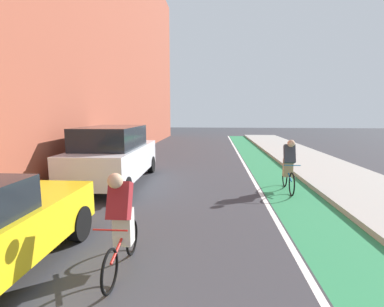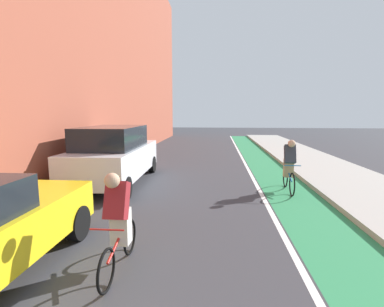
{
  "view_description": "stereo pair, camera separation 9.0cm",
  "coord_description": "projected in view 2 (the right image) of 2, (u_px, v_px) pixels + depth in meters",
  "views": [
    {
      "loc": [
        0.68,
        0.55,
        2.42
      ],
      "look_at": [
        0.02,
        8.69,
        1.24
      ],
      "focal_mm": 26.21,
      "sensor_mm": 36.0,
      "label": 1
    },
    {
      "loc": [
        0.77,
        0.56,
        2.42
      ],
      "look_at": [
        0.02,
        8.69,
        1.24
      ],
      "focal_mm": 26.21,
      "sensor_mm": 36.0,
      "label": 2
    }
  ],
  "objects": [
    {
      "name": "lane_divider_stripe",
      "position": [
        245.0,
        163.0,
        13.74
      ],
      "size": [
        0.12,
        32.55,
        0.0
      ],
      "primitive_type": "cube",
      "color": "white",
      "rests_on": "ground"
    },
    {
      "name": "building_facade_left",
      "position": [
        87.0,
        28.0,
        13.51
      ],
      "size": [
        3.0,
        32.55,
        13.02
      ],
      "color": "#9E4C38",
      "rests_on": "ground"
    },
    {
      "name": "parked_suv_white",
      "position": [
        115.0,
        154.0,
        9.58
      ],
      "size": [
        2.13,
        4.86,
        1.98
      ],
      "color": "silver",
      "rests_on": "ground"
    },
    {
      "name": "ground_plane",
      "position": [
        199.0,
        170.0,
        11.96
      ],
      "size": [
        71.6,
        71.6,
        0.0
      ],
      "primitive_type": "plane",
      "color": "#38383D"
    },
    {
      "name": "sidewalk_right",
      "position": [
        314.0,
        163.0,
        13.43
      ],
      "size": [
        3.16,
        32.55,
        0.14
      ],
      "primitive_type": "cube",
      "color": "#A8A59E",
      "rests_on": "ground"
    },
    {
      "name": "cyclist_mid",
      "position": [
        289.0,
        164.0,
        8.66
      ],
      "size": [
        0.48,
        1.75,
        1.63
      ],
      "color": "black",
      "rests_on": "ground"
    },
    {
      "name": "bike_lane_paint",
      "position": [
        263.0,
        163.0,
        13.66
      ],
      "size": [
        1.6,
        32.55,
        0.0
      ],
      "primitive_type": "cube",
      "color": "#2D8451",
      "rests_on": "ground"
    },
    {
      "name": "cyclist_lead",
      "position": [
        118.0,
        221.0,
        4.25
      ],
      "size": [
        0.48,
        1.66,
        1.58
      ],
      "color": "black",
      "rests_on": "ground"
    }
  ]
}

